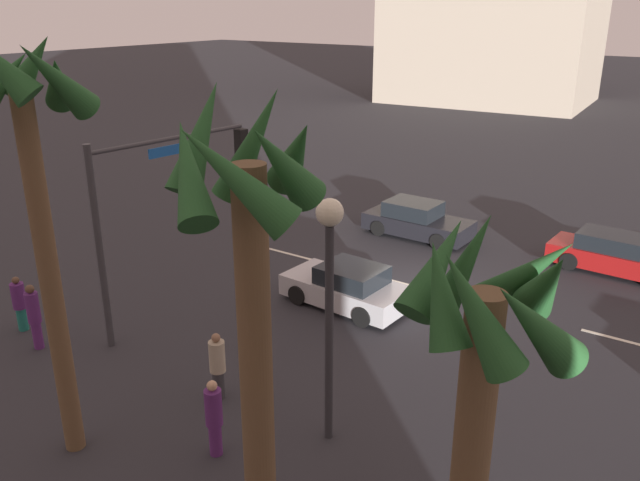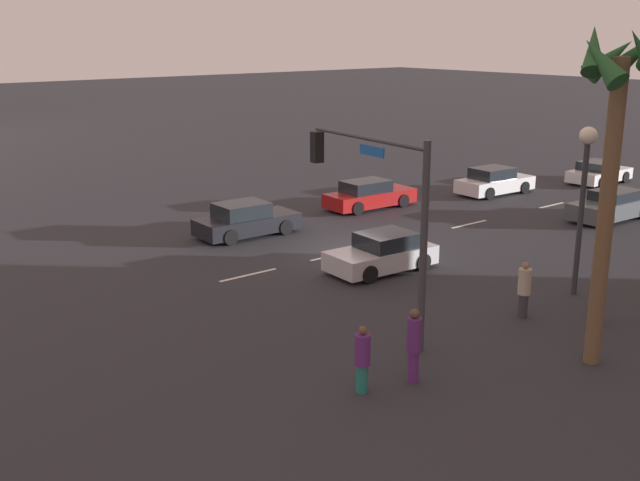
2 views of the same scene
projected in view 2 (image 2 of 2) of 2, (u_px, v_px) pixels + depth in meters
ground_plane at (356, 250)px, 30.07m from camera, size 220.00×220.00×0.00m
lane_stripe_0 at (609, 192)px, 40.89m from camera, size 2.44×0.14×0.01m
lane_stripe_1 at (551, 205)px, 37.80m from camera, size 1.93×0.14×0.01m
lane_stripe_2 at (469, 224)px, 34.10m from camera, size 2.29×0.14×0.01m
lane_stripe_3 at (334, 255)px, 29.39m from camera, size 2.30×0.14×0.01m
lane_stripe_4 at (248, 275)px, 27.02m from camera, size 2.36×0.14×0.01m
car_0 at (246, 220)px, 32.08m from camera, size 4.40×2.05×1.43m
car_1 at (369, 195)px, 37.06m from camera, size 4.69×1.98×1.38m
car_2 at (494, 182)px, 40.30m from camera, size 4.43×2.10×1.42m
car_3 at (599, 173)px, 43.15m from camera, size 4.07×2.02×1.26m
car_4 at (611, 206)px, 34.81m from camera, size 4.48×1.99×1.35m
car_5 at (382, 254)px, 27.40m from camera, size 4.09×2.13×1.38m
traffic_signal at (379, 196)px, 21.24m from camera, size 0.84×5.56×5.70m
streetlamp at (584, 177)px, 24.08m from camera, size 0.56×0.56×5.49m
pedestrian_0 at (599, 291)px, 22.49m from camera, size 0.48×0.48×1.79m
pedestrian_1 at (414, 344)px, 18.56m from camera, size 0.36×0.36×1.91m
pedestrian_2 at (362, 358)px, 18.07m from camera, size 0.43×0.43×1.68m
pedestrian_3 at (524, 289)px, 22.87m from camera, size 0.55×0.55×1.73m
palm_tree_2 at (618, 109)px, 18.25m from camera, size 2.33×2.38×8.73m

